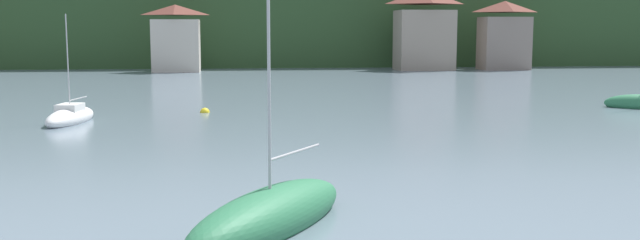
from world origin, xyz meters
TOP-DOWN VIEW (x-y plane):
  - wooded_hillside at (-12.05, 150.19)m, footprint 352.00×67.78m
  - shore_building_westcentral at (-10.06, 104.24)m, footprint 5.76×3.64m
  - shore_building_central at (20.11, 105.02)m, footprint 7.14×5.30m
  - shore_building_eastcentral at (30.17, 104.47)m, footprint 6.08×4.14m
  - sailboat_mid_0 at (-1.63, 37.49)m, footprint 5.25×6.63m
  - sailboat_far_3 at (-11.61, 59.00)m, footprint 2.40×5.40m
  - mooring_buoy_mid at (-4.60, 62.81)m, footprint 0.58×0.58m

SIDE VIEW (x-z plane):
  - mooring_buoy_mid at x=-4.60m, z-range -0.29..0.29m
  - sailboat_far_3 at x=-11.61m, z-range -2.78..3.38m
  - sailboat_mid_0 at x=-1.63m, z-range -4.60..5.29m
  - shore_building_westcentral at x=-10.06m, z-range -0.12..7.76m
  - shore_building_eastcentral at x=30.17m, z-range -0.13..8.35m
  - shore_building_central at x=20.11m, z-range -0.15..9.69m
  - wooded_hillside at x=-12.05m, z-range -13.32..24.62m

